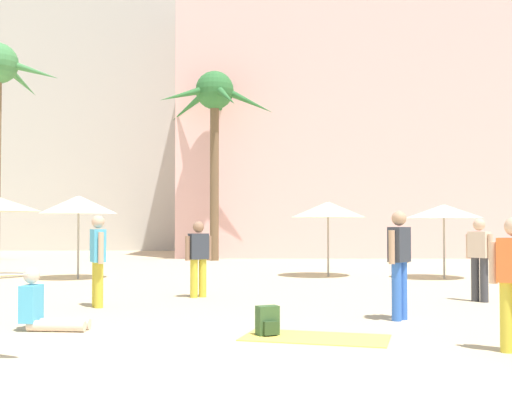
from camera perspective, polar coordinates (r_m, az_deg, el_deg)
The scene contains 13 objects.
ground at distance 6.66m, azimuth -4.00°, elevation -15.22°, with size 120.00×120.00×0.00m, color #C6B28C.
hotel_pink at distance 34.77m, azimuth 10.91°, elevation 7.02°, with size 20.22×10.26×13.62m, color beige.
palm_tree_left at distance 27.85m, azimuth -3.64°, elevation 8.83°, with size 4.88×4.99×8.13m.
cafe_umbrella_0 at distance 18.87m, azimuth -15.42°, elevation 0.03°, with size 2.18×2.18×2.37m.
cafe_umbrella_2 at distance 19.18m, azimuth 6.52°, elevation -0.40°, with size 2.20×2.20×2.23m.
cafe_umbrella_3 at distance 19.08m, azimuth 16.46°, elevation -0.54°, with size 2.16×2.16×2.12m.
beach_towel at distance 8.94m, azimuth 5.41°, elevation -11.68°, with size 1.97×0.98×0.01m, color #F4CC4C.
backpack at distance 9.03m, azimuth 1.14°, elevation -10.33°, with size 0.35×0.32×0.42m.
person_mid_center at distance 12.38m, azimuth -13.81°, elevation -4.50°, with size 0.38×0.58×1.72m.
person_far_right at distance 13.63m, azimuth 19.35°, elevation -4.32°, with size 0.45×0.53×1.67m.
person_mid_left at distance 10.01m, azimuth -18.37°, elevation -8.74°, with size 0.99×0.46×0.92m.
person_near_left at distance 13.70m, azimuth -5.06°, elevation -4.52°, with size 0.57×0.39×1.61m.
person_far_left at distance 10.67m, azimuth 12.72°, elevation -4.80°, with size 0.46×0.52×1.77m.
Camera 1 is at (0.46, -6.46, 1.56)m, focal length 44.94 mm.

